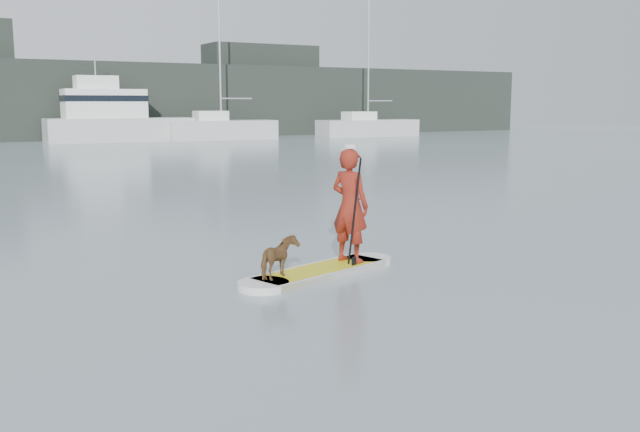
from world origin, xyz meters
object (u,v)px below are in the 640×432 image
paddleboard (320,272)px  paddler (350,206)px  dog (279,258)px  sailboat_f (367,126)px  sailboat_e (220,128)px  motor_yacht_a (113,117)px

paddleboard → paddler: paddler is taller
dog → sailboat_f: sailboat_f is taller
paddleboard → dog: (-0.88, -0.26, 0.39)m
paddler → sailboat_e: sailboat_e is taller
sailboat_f → paddler: bearing=-121.6°
sailboat_e → sailboat_f: bearing=-1.1°
sailboat_f → motor_yacht_a: 20.96m
dog → sailboat_f: 50.45m
paddleboard → paddler: size_ratio=1.63×
sailboat_e → sailboat_f: (12.87, -1.11, 0.01)m
paddleboard → dog: bearing=-180.0°
motor_yacht_a → paddler: bearing=-96.9°
paddleboard → motor_yacht_a: size_ratio=0.30×
paddleboard → sailboat_f: 49.75m
sailboat_f → paddleboard: bearing=-122.2°
paddleboard → motor_yacht_a: (6.88, 43.72, 1.71)m
sailboat_e → motor_yacht_a: (-7.93, 1.29, 0.89)m
dog → paddleboard: bearing=-106.9°
paddler → dog: 1.78m
paddler → dog: size_ratio=2.54×
paddler → dog: paddler is taller
sailboat_f → motor_yacht_a: (-20.80, 2.40, 0.88)m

